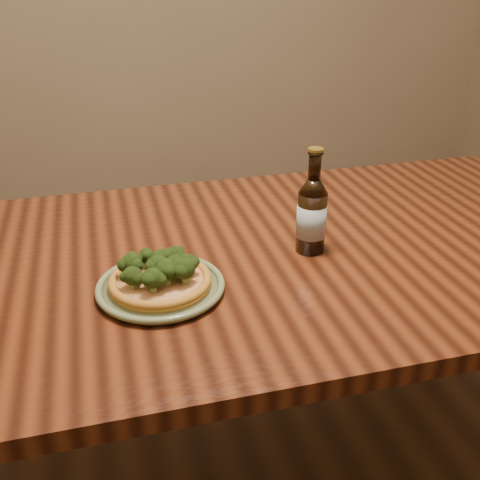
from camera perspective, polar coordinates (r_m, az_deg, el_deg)
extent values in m
cube|color=#4F2311|center=(1.30, 5.17, -1.31)|extent=(1.60, 0.90, 0.04)
cylinder|color=#4F2311|center=(1.79, -22.80, -9.04)|extent=(0.07, 0.07, 0.71)
cylinder|color=#4F2311|center=(2.10, 20.29, -3.03)|extent=(0.07, 0.07, 0.71)
cylinder|color=#687651|center=(1.13, -8.05, -4.91)|extent=(0.23, 0.23, 0.01)
torus|color=#687651|center=(1.12, -8.07, -4.61)|extent=(0.26, 0.26, 0.01)
torus|color=#687651|center=(1.12, -8.07, -4.65)|extent=(0.20, 0.20, 0.01)
cylinder|color=#AF7527|center=(1.12, -8.09, -4.39)|extent=(0.20, 0.20, 0.01)
torus|color=#AF7527|center=(1.12, -8.12, -4.04)|extent=(0.20, 0.20, 0.02)
cylinder|color=#FEE49B|center=(1.12, -8.12, -4.04)|extent=(0.17, 0.17, 0.01)
sphere|color=#2D4816|center=(1.08, -7.48, -3.06)|extent=(0.04, 0.04, 0.04)
sphere|color=#2D4816|center=(1.14, -7.87, -1.76)|extent=(0.05, 0.05, 0.04)
sphere|color=#2D4816|center=(1.08, -10.91, -3.60)|extent=(0.04, 0.04, 0.04)
sphere|color=#2D4816|center=(1.10, -8.36, -2.54)|extent=(0.05, 0.05, 0.04)
sphere|color=#2D4816|center=(1.06, -8.88, -3.85)|extent=(0.05, 0.05, 0.04)
sphere|color=#2D4816|center=(1.12, -10.96, -2.31)|extent=(0.05, 0.05, 0.04)
sphere|color=#2D4816|center=(1.11, -5.22, -2.31)|extent=(0.05, 0.05, 0.04)
sphere|color=#2D4816|center=(1.14, -6.44, -1.43)|extent=(0.05, 0.05, 0.04)
sphere|color=#2D4816|center=(1.08, -5.67, -2.90)|extent=(0.06, 0.06, 0.04)
sphere|color=#2D4816|center=(1.15, -9.51, -1.58)|extent=(0.04, 0.04, 0.03)
sphere|color=#2D4816|center=(1.09, -7.71, -3.26)|extent=(0.03, 0.03, 0.03)
sphere|color=#2D4816|center=(1.10, -6.61, -2.46)|extent=(0.04, 0.04, 0.04)
cylinder|color=black|center=(1.25, 7.25, 1.81)|extent=(0.06, 0.06, 0.14)
cone|color=black|center=(1.21, 7.48, 5.46)|extent=(0.06, 0.06, 0.03)
cylinder|color=black|center=(1.20, 7.61, 7.53)|extent=(0.03, 0.03, 0.06)
torus|color=black|center=(1.19, 7.69, 8.75)|extent=(0.03, 0.03, 0.01)
cylinder|color=#A58C33|center=(1.19, 7.71, 9.08)|extent=(0.03, 0.03, 0.01)
cylinder|color=#A2B6C3|center=(1.25, 7.26, 2.00)|extent=(0.07, 0.07, 0.07)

